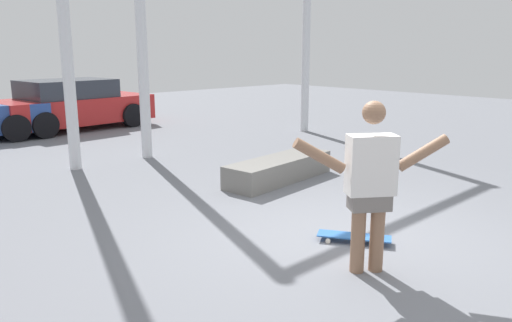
{
  "coord_description": "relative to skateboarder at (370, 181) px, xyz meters",
  "views": [
    {
      "loc": [
        -4.27,
        -3.05,
        2.07
      ],
      "look_at": [
        -0.19,
        1.29,
        0.73
      ],
      "focal_mm": 35.0,
      "sensor_mm": 36.0,
      "label": 1
    }
  ],
  "objects": [
    {
      "name": "parked_car_red",
      "position": [
        1.67,
        10.35,
        -0.26
      ],
      "size": [
        4.07,
        2.15,
        1.3
      ],
      "rotation": [
        0.0,
        0.0,
        0.08
      ],
      "color": "red",
      "rests_on": "ground_plane"
    },
    {
      "name": "skateboarder",
      "position": [
        0.0,
        0.0,
        0.0
      ],
      "size": [
        1.26,
        0.93,
        1.62
      ],
      "rotation": [
        0.0,
        0.0,
        -0.62
      ],
      "color": "#8C664C",
      "rests_on": "ground_plane"
    },
    {
      "name": "grind_box",
      "position": [
        1.81,
        2.92,
        -0.71
      ],
      "size": [
        2.13,
        0.84,
        0.37
      ],
      "primitive_type": "cube",
      "rotation": [
        0.0,
        0.0,
        0.11
      ],
      "color": "slate",
      "rests_on": "ground_plane"
    },
    {
      "name": "ground_plane",
      "position": [
        0.48,
        0.55,
        -0.89
      ],
      "size": [
        36.0,
        36.0,
        0.0
      ],
      "primitive_type": "plane",
      "color": "slate"
    },
    {
      "name": "skateboard",
      "position": [
        0.51,
        0.51,
        -0.83
      ],
      "size": [
        0.6,
        0.79,
        0.08
      ],
      "rotation": [
        0.0,
        0.0,
        -1.02
      ],
      "color": "#2D66B2",
      "rests_on": "ground_plane"
    }
  ]
}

